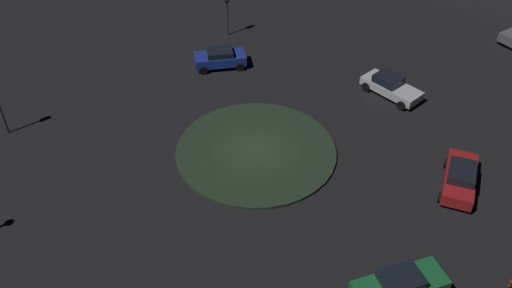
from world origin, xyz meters
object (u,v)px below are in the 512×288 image
at_px(car_red, 460,178).
at_px(traffic_light_west, 227,4).
at_px(car_blue, 220,58).
at_px(car_white, 391,86).
at_px(car_green, 400,285).

relative_size(car_red, traffic_light_west, 1.16).
bearing_deg(car_blue, car_white, -27.19).
bearing_deg(traffic_light_west, car_red, 28.77).
bearing_deg(car_red, traffic_light_west, -121.55).
distance_m(car_blue, traffic_light_west, 5.45).
relative_size(car_green, car_blue, 1.14).
xyz_separation_m(car_red, car_blue, (-18.97, -5.54, -0.00)).
distance_m(car_white, car_blue, 12.93).
xyz_separation_m(car_white, car_blue, (-9.68, -8.57, 0.03)).
bearing_deg(car_green, traffic_light_west, -90.06).
bearing_deg(car_red, car_blue, -111.65).
distance_m(car_red, traffic_light_west, 23.33).
height_order(car_green, car_blue, car_blue).
distance_m(car_white, traffic_light_west, 15.04).
bearing_deg(traffic_light_west, car_white, 44.52).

